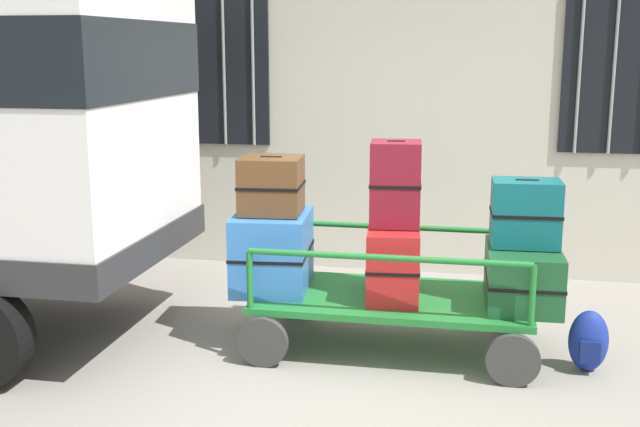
% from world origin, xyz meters
% --- Properties ---
extents(ground_plane, '(40.00, 40.00, 0.00)m').
position_xyz_m(ground_plane, '(0.00, 0.00, 0.00)').
color(ground_plane, gray).
extents(building_wall, '(12.00, 0.38, 5.00)m').
position_xyz_m(building_wall, '(0.00, 2.70, 2.50)').
color(building_wall, beige).
rests_on(building_wall, ground).
extents(luggage_cart, '(2.08, 1.12, 0.41)m').
position_xyz_m(luggage_cart, '(0.28, 0.45, 0.34)').
color(luggage_cart, '#1E722D').
rests_on(luggage_cart, ground).
extents(cart_railing, '(1.98, 0.99, 0.44)m').
position_xyz_m(cart_railing, '(0.28, 0.45, 0.76)').
color(cart_railing, '#1E722D').
rests_on(cart_railing, luggage_cart).
extents(suitcase_left_bottom, '(0.62, 0.77, 0.59)m').
position_xyz_m(suitcase_left_bottom, '(-0.64, 0.47, 0.70)').
color(suitcase_left_bottom, '#3372C6').
rests_on(suitcase_left_bottom, luggage_cart).
extents(suitcase_left_middle, '(0.49, 0.47, 0.43)m').
position_xyz_m(suitcase_left_middle, '(-0.64, 0.46, 1.21)').
color(suitcase_left_middle, brown).
rests_on(suitcase_left_middle, suitcase_left_bottom).
extents(suitcase_midleft_bottom, '(0.44, 0.70, 0.53)m').
position_xyz_m(suitcase_midleft_bottom, '(0.28, 0.42, 0.68)').
color(suitcase_midleft_bottom, '#B21E1E').
rests_on(suitcase_midleft_bottom, luggage_cart).
extents(suitcase_midleft_middle, '(0.40, 0.39, 0.62)m').
position_xyz_m(suitcase_midleft_middle, '(0.28, 0.46, 1.25)').
color(suitcase_midleft_middle, maroon).
rests_on(suitcase_midleft_middle, suitcase_midleft_bottom).
extents(suitcase_center_bottom, '(0.54, 0.78, 0.42)m').
position_xyz_m(suitcase_center_bottom, '(1.21, 0.43, 0.62)').
color(suitcase_center_bottom, '#194C28').
rests_on(suitcase_center_bottom, luggage_cart).
extents(suitcase_center_middle, '(0.50, 0.37, 0.48)m').
position_xyz_m(suitcase_center_middle, '(1.21, 0.49, 1.07)').
color(suitcase_center_middle, '#0F5960').
rests_on(suitcase_center_middle, suitcase_center_bottom).
extents(backpack, '(0.27, 0.22, 0.44)m').
position_xyz_m(backpack, '(1.67, 0.27, 0.22)').
color(backpack, navy).
rests_on(backpack, ground).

